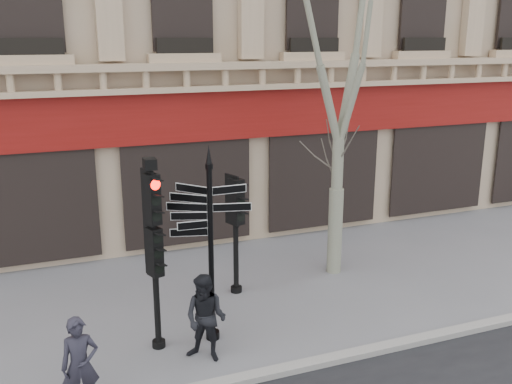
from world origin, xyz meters
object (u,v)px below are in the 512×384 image
(pedestrian_b, at_px, (206,318))
(fingerpost, at_px, (210,213))
(traffic_signal_secondary, at_px, (236,214))
(plane_tree, at_px, (343,30))
(traffic_signal_main, at_px, (153,232))
(pedestrian_a, at_px, (80,365))

(pedestrian_b, bearing_deg, fingerpost, 104.05)
(traffic_signal_secondary, xyz_separation_m, plane_tree, (2.60, 0.23, 3.85))
(traffic_signal_main, xyz_separation_m, plane_tree, (4.72, 1.94, 3.44))
(traffic_signal_main, relative_size, traffic_signal_secondary, 1.36)
(fingerpost, height_order, pedestrian_b, fingerpost)
(traffic_signal_main, distance_m, plane_tree, 6.15)
(fingerpost, bearing_deg, traffic_signal_secondary, 82.56)
(traffic_signal_secondary, distance_m, pedestrian_a, 4.87)
(fingerpost, distance_m, traffic_signal_main, 1.06)
(fingerpost, relative_size, pedestrian_a, 2.42)
(traffic_signal_main, distance_m, pedestrian_a, 2.52)
(plane_tree, bearing_deg, pedestrian_b, -146.49)
(pedestrian_a, relative_size, pedestrian_b, 0.97)
(fingerpost, distance_m, traffic_signal_secondary, 2.19)
(fingerpost, xyz_separation_m, traffic_signal_main, (-1.02, 0.06, -0.26))
(plane_tree, distance_m, pedestrian_b, 6.86)
(traffic_signal_secondary, xyz_separation_m, pedestrian_a, (-3.58, -3.13, -1.06))
(traffic_signal_secondary, bearing_deg, fingerpost, -140.75)
(fingerpost, height_order, traffic_signal_main, fingerpost)
(traffic_signal_main, height_order, traffic_signal_secondary, traffic_signal_main)
(traffic_signal_secondary, relative_size, pedestrian_b, 1.65)
(pedestrian_a, bearing_deg, fingerpost, 28.79)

